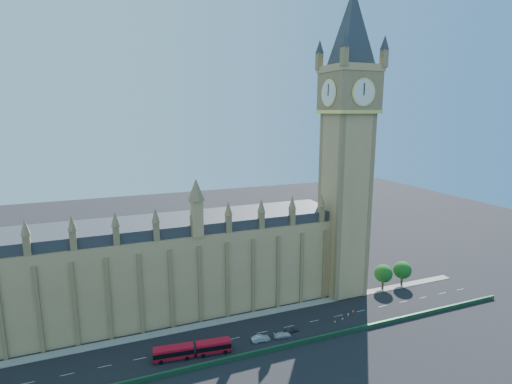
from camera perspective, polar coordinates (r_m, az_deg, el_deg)
name	(u,v)px	position (r m, az deg, el deg)	size (l,w,h in m)	color
ground	(248,335)	(113.04, -1.10, -19.78)	(400.00, 400.00, 0.00)	black
palace_westminster	(140,270)	(121.48, -16.24, -10.65)	(120.00, 20.00, 28.00)	tan
elizabeth_tower	(348,125)	(126.98, 12.97, 9.32)	(20.59, 20.59, 105.00)	tan
bridge_parapet	(261,352)	(105.63, 0.75, -21.85)	(160.00, 0.60, 1.20)	#1E4C2D
kerb_north	(237,318)	(120.75, -2.76, -17.56)	(160.00, 3.00, 0.16)	gray
tree_east_near	(384,273)	(142.61, 17.79, -10.94)	(6.00, 6.00, 8.50)	#382619
tree_east_far	(403,269)	(147.57, 20.24, -10.34)	(6.00, 6.00, 8.50)	#382619
red_bus	(192,350)	(105.42, -9.06, -21.38)	(18.89, 4.75, 3.18)	red
car_grey	(292,330)	(114.60, 5.13, -18.98)	(1.51, 3.76, 1.28)	#404348
car_silver	(261,338)	(110.22, 0.68, -20.19)	(1.66, 4.76, 1.57)	#A7AAAF
car_white	(282,335)	(112.05, 3.80, -19.70)	(1.91, 4.70, 1.36)	silver
cone_a	(348,314)	(124.84, 13.05, -16.67)	(0.51, 0.51, 0.78)	black
cone_b	(353,311)	(126.77, 13.69, -16.25)	(0.62, 0.62, 0.77)	black
cone_c	(335,322)	(120.59, 11.22, -17.70)	(0.46, 0.46, 0.62)	black
cone_d	(343,319)	(122.33, 12.27, -17.28)	(0.50, 0.50, 0.71)	black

